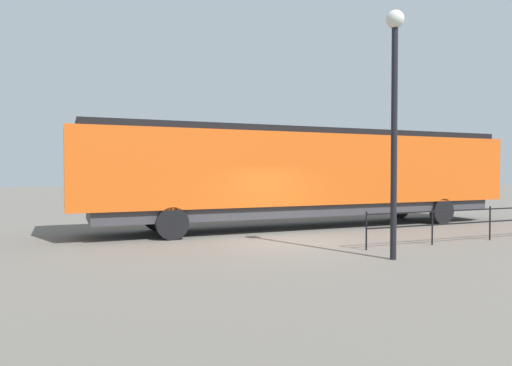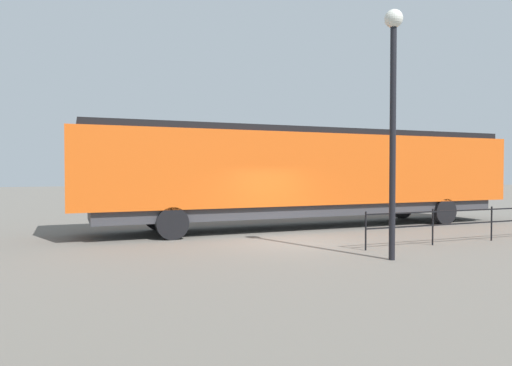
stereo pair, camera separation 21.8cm
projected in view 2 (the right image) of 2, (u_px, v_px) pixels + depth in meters
The scene contains 4 objects.
ground_plane at pixel (291, 242), 14.92m from camera, with size 120.00×120.00×0.00m, color #666059.
locomotive at pixel (321, 172), 19.05m from camera, with size 3.03×18.35×3.97m.
lamp_post at pixel (393, 94), 11.81m from camera, with size 0.47×0.47×6.42m.
platform_fence at pixel (463, 220), 14.72m from camera, with size 0.05×7.47×1.13m.
Camera 2 is at (13.36, -6.61, 2.31)m, focal length 32.40 mm.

